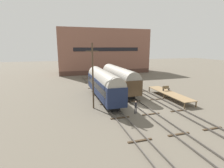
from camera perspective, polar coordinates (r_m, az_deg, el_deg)
name	(u,v)px	position (r m, az deg, el deg)	size (l,w,h in m)	color
ground_plane	(141,107)	(27.75, 9.50, -7.54)	(200.00, 200.00, 0.00)	#60594C
track_left	(113,109)	(26.09, 0.41, -8.32)	(2.60, 60.00, 0.26)	#4C4742
track_middle	(141,107)	(27.70, 9.51, -7.26)	(2.60, 60.00, 0.26)	#4C4742
track_right	(167,104)	(29.92, 17.40, -6.20)	(2.60, 60.00, 0.26)	#4C4742
train_car_brown	(119,78)	(36.61, 2.26, 2.06)	(3.07, 15.97, 5.12)	black
train_car_navy	(104,83)	(30.54, -2.71, 0.21)	(2.95, 15.36, 5.22)	black
station_platform	(169,93)	(33.50, 18.20, -2.88)	(2.44, 11.24, 1.04)	#8C704C
bench	(166,88)	(34.81, 17.19, -1.29)	(1.40, 0.40, 0.91)	brown
person_worker	(136,106)	(24.85, 7.75, -7.11)	(0.32, 0.32, 1.84)	#282833
utility_pole	(93,76)	(25.96, -6.28, 2.75)	(1.80, 0.24, 9.80)	#473828
warehouse_building	(103,51)	(65.07, -2.94, 10.63)	(31.85, 11.53, 15.33)	#4F342A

